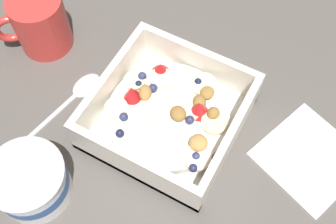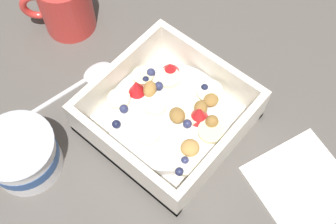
{
  "view_description": "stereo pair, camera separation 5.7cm",
  "coord_description": "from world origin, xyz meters",
  "views": [
    {
      "loc": [
        -0.12,
        0.25,
        0.53
      ],
      "look_at": [
        0.01,
        0.01,
        0.03
      ],
      "focal_mm": 45.17,
      "sensor_mm": 36.0,
      "label": 1
    },
    {
      "loc": [
        -0.16,
        0.22,
        0.53
      ],
      "look_at": [
        0.01,
        0.01,
        0.03
      ],
      "focal_mm": 45.17,
      "sensor_mm": 36.0,
      "label": 2
    }
  ],
  "objects": [
    {
      "name": "yogurt_cup",
      "position": [
        0.11,
        0.18,
        0.03
      ],
      "size": [
        0.1,
        0.1,
        0.06
      ],
      "color": "white",
      "rests_on": "ground"
    },
    {
      "name": "fruit_bowl",
      "position": [
        0.01,
        0.01,
        0.02
      ],
      "size": [
        0.19,
        0.19,
        0.06
      ],
      "color": "white",
      "rests_on": "ground"
    },
    {
      "name": "coffee_mug",
      "position": [
        0.25,
        -0.02,
        0.05
      ],
      "size": [
        0.09,
        0.09,
        0.09
      ],
      "color": "red",
      "rests_on": "ground"
    },
    {
      "name": "folded_napkin",
      "position": [
        -0.18,
        -0.03,
        0.0
      ],
      "size": [
        0.15,
        0.15,
        0.01
      ],
      "primitive_type": "cube",
      "rotation": [
        0.0,
        0.0,
        -0.36
      ],
      "color": "white",
      "rests_on": "ground"
    },
    {
      "name": "ground_plane",
      "position": [
        0.0,
        0.0,
        0.0
      ],
      "size": [
        2.4,
        2.4,
        0.0
      ],
      "primitive_type": "plane",
      "color": "#56514C"
    },
    {
      "name": "spoon",
      "position": [
        0.16,
        0.04,
        0.0
      ],
      "size": [
        0.05,
        0.17,
        0.01
      ],
      "color": "silver",
      "rests_on": "ground"
    }
  ]
}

